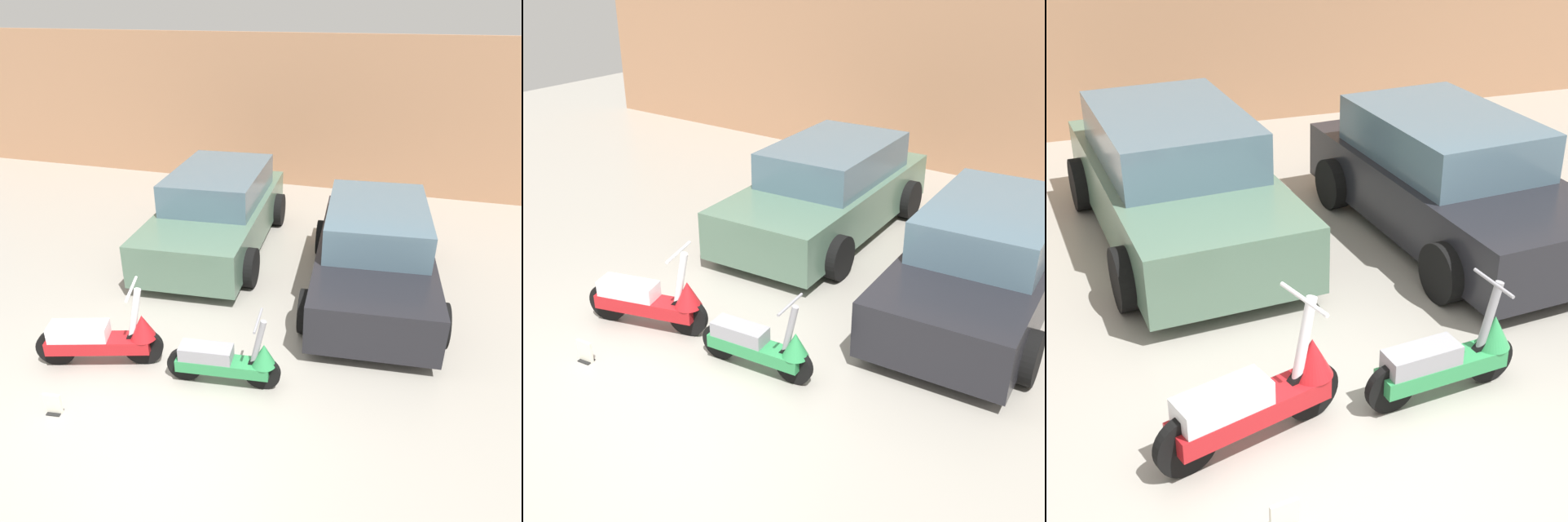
% 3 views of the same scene
% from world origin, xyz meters
% --- Properties ---
extents(ground_plane, '(28.00, 28.00, 0.00)m').
position_xyz_m(ground_plane, '(0.00, 0.00, 0.00)').
color(ground_plane, '#9E998E').
extents(wall_back, '(19.60, 0.12, 3.51)m').
position_xyz_m(wall_back, '(0.00, 8.25, 1.75)').
color(wall_back, tan).
rests_on(wall_back, ground_plane).
extents(scooter_front_left, '(1.53, 0.75, 1.10)m').
position_xyz_m(scooter_front_left, '(-0.82, 0.62, 0.39)').
color(scooter_front_left, black).
rests_on(scooter_front_left, ground_plane).
extents(scooter_front_right, '(1.38, 0.50, 0.96)m').
position_xyz_m(scooter_front_right, '(0.79, 0.68, 0.34)').
color(scooter_front_right, black).
rests_on(scooter_front_right, ground_plane).
extents(car_rear_left, '(2.28, 4.32, 1.43)m').
position_xyz_m(car_rear_left, '(-0.71, 4.34, 0.68)').
color(car_rear_left, '#51705B').
rests_on(car_rear_left, ground_plane).
extents(car_rear_center, '(2.23, 4.18, 1.37)m').
position_xyz_m(car_rear_center, '(2.20, 3.44, 0.66)').
color(car_rear_center, black).
rests_on(car_rear_center, ground_plane).
extents(placard_near_left_scooter, '(0.20, 0.14, 0.26)m').
position_xyz_m(placard_near_left_scooter, '(-0.92, -0.33, 0.11)').
color(placard_near_left_scooter, black).
rests_on(placard_near_left_scooter, ground_plane).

